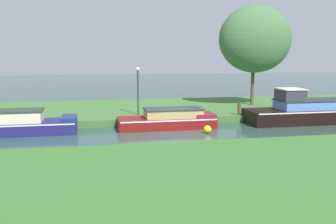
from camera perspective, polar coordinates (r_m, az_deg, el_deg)
ground_plane at (r=20.70m, az=1.48°, el=-2.92°), size 120.00×120.00×0.00m
riverbank_far at (r=27.43m, az=-1.81°, el=0.34°), size 72.00×10.00×0.40m
riverbank_near at (r=12.34m, az=11.10°, el=-10.15°), size 72.00×10.00×0.40m
maroon_barge at (r=21.72m, az=0.21°, el=-1.12°), size 5.42×1.99×1.10m
navy_narrowboat at (r=21.73m, az=-23.39°, el=-1.50°), size 7.09×2.10×1.92m
black_cruiser at (r=24.87m, az=19.90°, el=0.08°), size 7.58×2.39×2.10m
willow_tree_left at (r=28.85m, az=12.82°, el=10.45°), size 5.43×3.33×7.19m
lamp_post at (r=23.76m, az=-4.47°, el=4.02°), size 0.24×0.24×2.94m
mooring_post_near at (r=25.84m, az=18.24°, el=0.82°), size 0.17×0.17×0.86m
mooring_post_far at (r=24.20m, az=10.46°, el=0.54°), size 0.20×0.20×0.81m
channel_buoy at (r=20.35m, az=5.86°, el=-2.58°), size 0.41×0.41×0.41m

